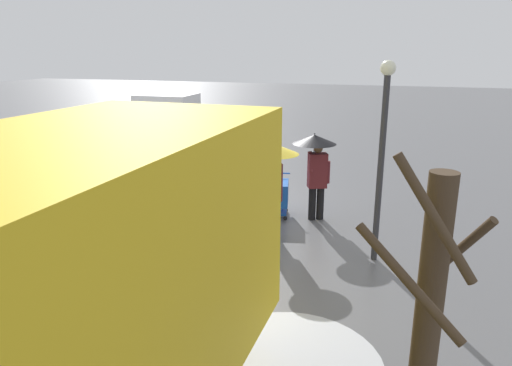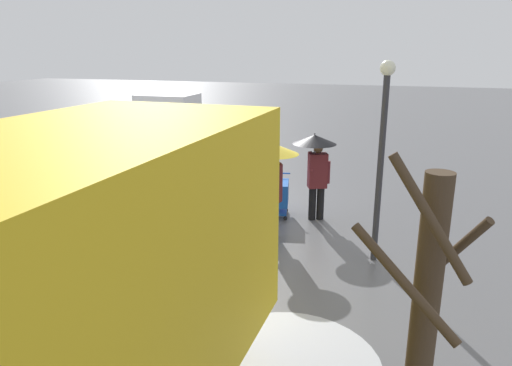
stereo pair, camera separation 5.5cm
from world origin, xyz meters
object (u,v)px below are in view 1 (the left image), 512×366
Objects in this scene: cargo_van_parked_right at (144,146)px; pedestrian_black_side at (274,168)px; pedestrian_white_side at (216,151)px; hand_dolly_boxes at (249,196)px; street_lamp at (382,142)px; shopping_cart_vendor at (278,194)px; bare_tree_near at (426,332)px; pedestrian_pink_side at (316,157)px.

pedestrian_black_side is at bearing 148.01° from cargo_van_parked_right.
cargo_van_parked_right reaches higher than pedestrian_black_side.
pedestrian_black_side is 1.00× the size of pedestrian_white_side.
cargo_van_parked_right is 4.07× the size of hand_dolly_boxes.
street_lamp is at bearing 153.39° from cargo_van_parked_right.
pedestrian_white_side is at bearing -34.62° from pedestrian_black_side.
pedestrian_white_side reaches higher than shopping_cart_vendor.
hand_dolly_boxes is 0.34× the size of street_lamp.
pedestrian_white_side is 0.65× the size of bare_tree_near.
cargo_van_parked_right reaches higher than shopping_cart_vendor.
hand_dolly_boxes is at bearing 12.06° from pedestrian_pink_side.
shopping_cart_vendor is 3.60m from street_lamp.
shopping_cart_vendor is at bearing 159.99° from cargo_van_parked_right.
cargo_van_parked_right is at bearing -20.01° from shopping_cart_vendor.
shopping_cart_vendor is at bearing -79.46° from pedestrian_black_side.
shopping_cart_vendor is 1.36m from pedestrian_pink_side.
bare_tree_near is at bearing 119.79° from hand_dolly_boxes.
bare_tree_near is at bearing 124.64° from pedestrian_white_side.
shopping_cart_vendor is 0.32× the size of bare_tree_near.
hand_dolly_boxes is 1.39m from pedestrian_white_side.
cargo_van_parked_right is 2.49× the size of pedestrian_black_side.
bare_tree_near is (-4.69, 6.79, 0.07)m from pedestrian_white_side.
street_lamp reaches higher than bare_tree_near.
cargo_van_parked_right reaches higher than pedestrian_white_side.
pedestrian_black_side is at bearing 130.51° from hand_dolly_boxes.
pedestrian_pink_side and pedestrian_black_side have the same top height.
shopping_cart_vendor is 0.49× the size of pedestrian_white_side.
pedestrian_white_side is at bearing -23.57° from street_lamp.
cargo_van_parked_right is 11.61m from bare_tree_near.
bare_tree_near is (-2.20, 6.94, 0.08)m from pedestrian_pink_side.
pedestrian_black_side is at bearing -62.63° from bare_tree_near.
hand_dolly_boxes reaches higher than shopping_cart_vendor.
cargo_van_parked_right reaches higher than hand_dolly_boxes.
cargo_van_parked_right is 5.82m from pedestrian_black_side.
pedestrian_white_side is at bearing 4.11° from shopping_cart_vendor.
pedestrian_black_side is 0.65× the size of bare_tree_near.
pedestrian_pink_side is 2.60m from street_lamp.
pedestrian_white_side is (0.91, -0.19, 1.03)m from hand_dolly_boxes.
street_lamp reaches higher than hand_dolly_boxes.
cargo_van_parked_right is 5.83m from pedestrian_pink_side.
cargo_van_parked_right is at bearing -16.61° from pedestrian_pink_side.
cargo_van_parked_right is at bearing -26.55° from hand_dolly_boxes.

